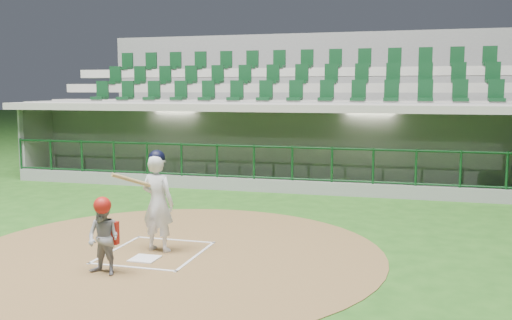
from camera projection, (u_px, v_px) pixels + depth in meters
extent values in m
plane|color=#1F4D16|center=(163.00, 249.00, 10.03)|extent=(120.00, 120.00, 0.00)
cylinder|color=brown|center=(174.00, 253.00, 9.76)|extent=(7.20, 7.20, 0.01)
cube|color=white|center=(145.00, 259.00, 9.36)|extent=(0.43, 0.43, 0.02)
cube|color=silver|center=(116.00, 249.00, 9.94)|extent=(0.05, 1.80, 0.01)
cube|color=silver|center=(196.00, 256.00, 9.54)|extent=(0.05, 1.80, 0.01)
cube|color=white|center=(175.00, 240.00, 10.56)|extent=(1.55, 0.05, 0.01)
cube|color=white|center=(132.00, 267.00, 8.93)|extent=(1.55, 0.05, 0.01)
cube|color=slate|center=(268.00, 201.00, 17.27)|extent=(15.00, 3.00, 0.10)
cube|color=gray|center=(280.00, 149.00, 18.63)|extent=(15.00, 0.20, 2.70)
cube|color=#AEA79A|center=(279.00, 142.00, 18.49)|extent=(13.50, 0.04, 0.90)
cube|color=gray|center=(51.00, 148.00, 19.09)|extent=(0.20, 3.00, 2.70)
cube|color=#9B968C|center=(266.00, 106.00, 16.69)|extent=(15.40, 3.50, 0.20)
cube|color=gray|center=(254.00, 186.00, 15.70)|extent=(15.00, 0.15, 0.40)
cube|color=black|center=(254.00, 129.00, 15.51)|extent=(15.00, 0.01, 0.95)
cube|color=brown|center=(276.00, 186.00, 18.24)|extent=(12.75, 0.40, 0.45)
cube|color=white|center=(175.00, 110.00, 17.74)|extent=(1.30, 0.35, 0.04)
cube|color=white|center=(370.00, 112.00, 16.15)|extent=(1.30, 0.35, 0.04)
imported|color=#AE121C|center=(104.00, 164.00, 19.50)|extent=(1.00, 0.58, 1.53)
imported|color=#9C1810|center=(221.00, 164.00, 18.42)|extent=(1.10, 0.54, 1.81)
imported|color=#AB1217|center=(335.00, 168.00, 17.43)|extent=(1.01, 0.80, 1.80)
imported|color=#B31813|center=(393.00, 168.00, 17.19)|extent=(1.78, 0.74, 1.86)
cube|color=gray|center=(291.00, 136.00, 20.17)|extent=(17.00, 6.50, 2.50)
cube|color=#9A958B|center=(281.00, 105.00, 18.60)|extent=(16.60, 0.95, 0.30)
cube|color=#9C998D|center=(288.00, 88.00, 19.44)|extent=(16.60, 0.95, 0.30)
cube|color=#A7A497|center=(293.00, 73.00, 20.28)|extent=(16.60, 0.95, 0.30)
cube|color=slate|center=(308.00, 96.00, 23.21)|extent=(17.00, 0.25, 5.05)
imported|color=silver|center=(158.00, 203.00, 9.76)|extent=(0.67, 0.50, 1.68)
sphere|color=black|center=(157.00, 158.00, 9.67)|extent=(0.28, 0.28, 0.28)
cylinder|color=#A7864C|center=(137.00, 182.00, 9.54)|extent=(0.58, 0.79, 0.39)
imported|color=gray|center=(103.00, 238.00, 8.53)|extent=(0.61, 0.51, 1.11)
sphere|color=#AB1812|center=(102.00, 205.00, 8.47)|extent=(0.26, 0.26, 0.26)
cube|color=#A61911|center=(108.00, 233.00, 8.67)|extent=(0.32, 0.10, 0.35)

